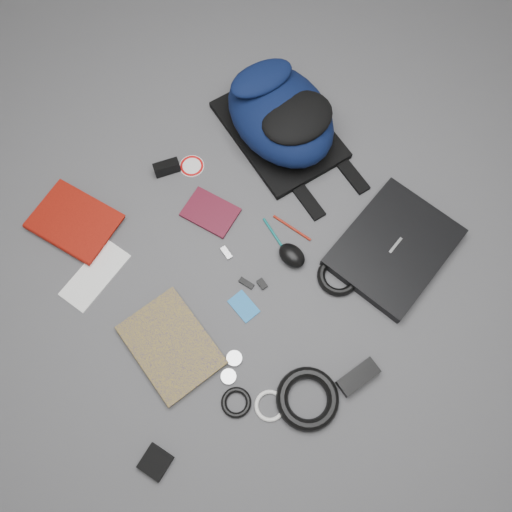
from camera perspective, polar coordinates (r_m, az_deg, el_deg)
ground at (r=1.61m, az=-0.00°, el=-0.25°), size 4.00×4.00×0.00m
backpack at (r=1.75m, az=2.80°, el=15.86°), size 0.38×0.52×0.20m
laptop at (r=1.66m, az=15.49°, el=0.95°), size 0.45×0.38×0.04m
textbook_red at (r=1.74m, az=-21.93°, el=1.03°), size 0.29×0.33×0.03m
comic_book at (r=1.55m, az=-13.00°, el=-12.29°), size 0.22×0.30×0.02m
envelope at (r=1.67m, az=-17.91°, el=-2.07°), size 0.25×0.17×0.00m
dvd_case at (r=1.67m, az=-5.23°, el=4.99°), size 0.18×0.20×0.01m
compact_camera at (r=1.75m, az=-10.16°, el=9.91°), size 0.09×0.06×0.05m
sticker_disc at (r=1.77m, az=-7.35°, el=10.16°), size 0.11×0.11×0.00m
pen_teal at (r=1.64m, az=2.22°, el=2.28°), size 0.02×0.15×0.01m
pen_red at (r=1.65m, az=4.14°, el=3.22°), size 0.05×0.14×0.01m
id_badge at (r=1.56m, az=-1.41°, el=-5.77°), size 0.06×0.09×0.00m
usb_black at (r=1.58m, az=-1.11°, el=-3.12°), size 0.03×0.05×0.01m
usb_silver at (r=1.62m, az=-3.41°, el=0.36°), size 0.02×0.05×0.01m
key_fob at (r=1.58m, az=0.70°, el=-3.21°), size 0.02×0.03×0.01m
mouse at (r=1.59m, az=4.12°, el=0.06°), size 0.08×0.10×0.05m
headphone_left at (r=1.52m, az=-3.15°, el=-13.59°), size 0.05×0.05×0.01m
headphone_right at (r=1.53m, az=-2.50°, el=-11.61°), size 0.06×0.06×0.01m
cable_coil at (r=1.60m, az=9.36°, el=-2.28°), size 0.18×0.18×0.03m
power_brick at (r=1.54m, az=11.59°, el=-13.39°), size 0.13×0.06×0.03m
power_cord_coil at (r=1.51m, az=5.91°, el=-15.91°), size 0.24×0.24×0.04m
pouch at (r=1.53m, az=-11.42°, el=-22.09°), size 0.10×0.10×0.02m
earbud_coil at (r=1.51m, az=-2.28°, el=-16.38°), size 0.11×0.11×0.02m
white_cable_coil at (r=1.51m, az=1.59°, el=-16.73°), size 0.11×0.11×0.01m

